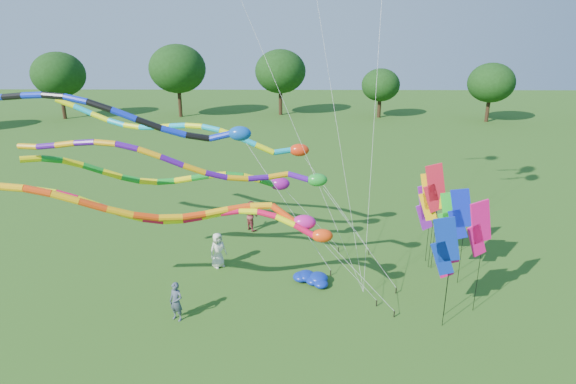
{
  "coord_description": "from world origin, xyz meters",
  "views": [
    {
      "loc": [
        -0.61,
        -14.96,
        11.54
      ],
      "look_at": [
        -0.89,
        4.66,
        4.8
      ],
      "focal_mm": 30.0,
      "sensor_mm": 36.0,
      "label": 1
    }
  ],
  "objects_px": {
    "person_c": "(251,215)",
    "person_a": "(218,250)",
    "blue_nylon_heap": "(310,276)",
    "tube_kite_orange": "(182,210)",
    "tube_kite_red": "(220,220)",
    "person_b": "(176,302)"
  },
  "relations": [
    {
      "from": "blue_nylon_heap",
      "to": "person_a",
      "type": "relative_size",
      "value": 0.85
    },
    {
      "from": "blue_nylon_heap",
      "to": "person_b",
      "type": "height_order",
      "value": "person_b"
    },
    {
      "from": "person_a",
      "to": "person_c",
      "type": "bearing_deg",
      "value": 35.41
    },
    {
      "from": "tube_kite_orange",
      "to": "tube_kite_red",
      "type": "bearing_deg",
      "value": 2.66
    },
    {
      "from": "person_c",
      "to": "person_a",
      "type": "bearing_deg",
      "value": 123.96
    },
    {
      "from": "tube_kite_red",
      "to": "person_b",
      "type": "height_order",
      "value": "tube_kite_red"
    },
    {
      "from": "tube_kite_red",
      "to": "person_b",
      "type": "bearing_deg",
      "value": -170.71
    },
    {
      "from": "tube_kite_red",
      "to": "tube_kite_orange",
      "type": "height_order",
      "value": "tube_kite_orange"
    },
    {
      "from": "person_c",
      "to": "person_b",
      "type": "bearing_deg",
      "value": 125.36
    },
    {
      "from": "person_b",
      "to": "person_c",
      "type": "distance_m",
      "value": 9.74
    },
    {
      "from": "person_a",
      "to": "person_b",
      "type": "xyz_separation_m",
      "value": [
        -1.01,
        -4.7,
        -0.07
      ]
    },
    {
      "from": "tube_kite_red",
      "to": "person_b",
      "type": "xyz_separation_m",
      "value": [
        -1.93,
        -0.32,
        -3.52
      ]
    },
    {
      "from": "blue_nylon_heap",
      "to": "person_a",
      "type": "bearing_deg",
      "value": 164.16
    },
    {
      "from": "tube_kite_red",
      "to": "blue_nylon_heap",
      "type": "relative_size",
      "value": 8.77
    },
    {
      "from": "tube_kite_red",
      "to": "person_a",
      "type": "xyz_separation_m",
      "value": [
        -0.93,
        4.38,
        -3.46
      ]
    },
    {
      "from": "tube_kite_red",
      "to": "person_c",
      "type": "height_order",
      "value": "tube_kite_red"
    },
    {
      "from": "person_a",
      "to": "person_c",
      "type": "distance_m",
      "value": 4.93
    },
    {
      "from": "blue_nylon_heap",
      "to": "person_a",
      "type": "height_order",
      "value": "person_a"
    },
    {
      "from": "person_b",
      "to": "person_a",
      "type": "bearing_deg",
      "value": 103.04
    },
    {
      "from": "person_a",
      "to": "person_b",
      "type": "relative_size",
      "value": 1.08
    },
    {
      "from": "person_b",
      "to": "tube_kite_red",
      "type": "bearing_deg",
      "value": 34.61
    },
    {
      "from": "person_b",
      "to": "person_c",
      "type": "xyz_separation_m",
      "value": [
        2.28,
        9.47,
        0.06
      ]
    }
  ]
}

